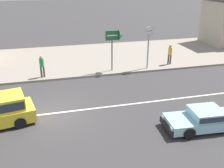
{
  "coord_description": "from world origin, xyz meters",
  "views": [
    {
      "loc": [
        -0.07,
        -13.66,
        7.27
      ],
      "look_at": [
        3.86,
        1.55,
        0.8
      ],
      "focal_mm": 42.0,
      "sensor_mm": 36.0,
      "label": 1
    }
  ],
  "objects_px": {
    "sedan_pale_blue_0": "(206,119)",
    "pedestrian_by_shop": "(170,53)",
    "street_clock": "(149,37)",
    "arrow_signboard": "(119,37)",
    "pedestrian_near_clock": "(42,65)"
  },
  "relations": [
    {
      "from": "sedan_pale_blue_0",
      "to": "arrow_signboard",
      "type": "distance_m",
      "value": 9.94
    },
    {
      "from": "pedestrian_by_shop",
      "to": "sedan_pale_blue_0",
      "type": "bearing_deg",
      "value": -105.61
    },
    {
      "from": "street_clock",
      "to": "pedestrian_near_clock",
      "type": "xyz_separation_m",
      "value": [
        -8.49,
        -0.0,
        -1.59
      ]
    },
    {
      "from": "pedestrian_by_shop",
      "to": "street_clock",
      "type": "bearing_deg",
      "value": -167.53
    },
    {
      "from": "street_clock",
      "to": "arrow_signboard",
      "type": "relative_size",
      "value": 1.05
    },
    {
      "from": "sedan_pale_blue_0",
      "to": "street_clock",
      "type": "bearing_deg",
      "value": 87.01
    },
    {
      "from": "sedan_pale_blue_0",
      "to": "pedestrian_by_shop",
      "type": "relative_size",
      "value": 2.58
    },
    {
      "from": "sedan_pale_blue_0",
      "to": "pedestrian_by_shop",
      "type": "xyz_separation_m",
      "value": [
        2.74,
        9.81,
        0.61
      ]
    },
    {
      "from": "pedestrian_by_shop",
      "to": "arrow_signboard",
      "type": "bearing_deg",
      "value": -175.77
    },
    {
      "from": "pedestrian_near_clock",
      "to": "street_clock",
      "type": "bearing_deg",
      "value": 0.02
    },
    {
      "from": "sedan_pale_blue_0",
      "to": "arrow_signboard",
      "type": "height_order",
      "value": "arrow_signboard"
    },
    {
      "from": "arrow_signboard",
      "to": "sedan_pale_blue_0",
      "type": "bearing_deg",
      "value": -78.23
    },
    {
      "from": "sedan_pale_blue_0",
      "to": "pedestrian_near_clock",
      "type": "height_order",
      "value": "pedestrian_near_clock"
    },
    {
      "from": "street_clock",
      "to": "sedan_pale_blue_0",
      "type": "bearing_deg",
      "value": -92.99
    },
    {
      "from": "sedan_pale_blue_0",
      "to": "street_clock",
      "type": "height_order",
      "value": "street_clock"
    }
  ]
}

